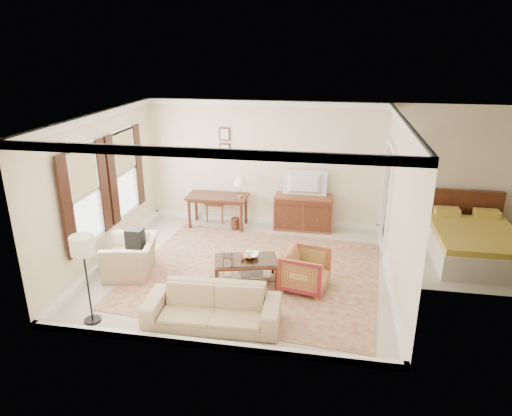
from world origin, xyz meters
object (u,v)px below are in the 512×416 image
(sideboard, at_px, (303,212))
(striped_armchair, at_px, (305,268))
(writing_desk, at_px, (218,200))
(sofa, at_px, (212,301))
(club_armchair, at_px, (131,251))
(tv, at_px, (305,176))
(coffee_table, at_px, (246,265))

(sideboard, relative_size, striped_armchair, 1.67)
(writing_desk, relative_size, sofa, 0.68)
(writing_desk, height_order, striped_armchair, striped_armchair)
(writing_desk, height_order, club_armchair, club_armchair)
(tv, relative_size, sofa, 0.47)
(tv, bearing_deg, striped_armchair, 95.32)
(tv, height_order, club_armchair, tv)
(sideboard, bearing_deg, tv, -90.00)
(writing_desk, relative_size, striped_armchair, 1.76)
(writing_desk, height_order, sofa, sofa)
(sofa, bearing_deg, sideboard, 72.97)
(sideboard, distance_m, club_armchair, 4.05)
(club_armchair, distance_m, sofa, 2.36)
(coffee_table, bearing_deg, writing_desk, 114.71)
(sideboard, height_order, coffee_table, sideboard)
(writing_desk, height_order, coffee_table, writing_desk)
(writing_desk, distance_m, coffee_table, 2.84)
(writing_desk, bearing_deg, coffee_table, -65.29)
(club_armchair, bearing_deg, striped_armchair, 79.00)
(tv, bearing_deg, sideboard, -90.00)
(writing_desk, distance_m, club_armchair, 2.77)
(sofa, bearing_deg, striped_armchair, 43.15)
(writing_desk, bearing_deg, club_armchair, -111.19)
(tv, distance_m, sofa, 4.30)
(writing_desk, distance_m, tv, 2.10)
(coffee_table, distance_m, sofa, 1.38)
(writing_desk, distance_m, striped_armchair, 3.43)
(coffee_table, height_order, club_armchair, club_armchair)
(tv, xyz_separation_m, striped_armchair, (0.25, -2.73, -0.90))
(sideboard, height_order, tv, tv)
(tv, height_order, sofa, tv)
(sofa, bearing_deg, coffee_table, 76.97)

